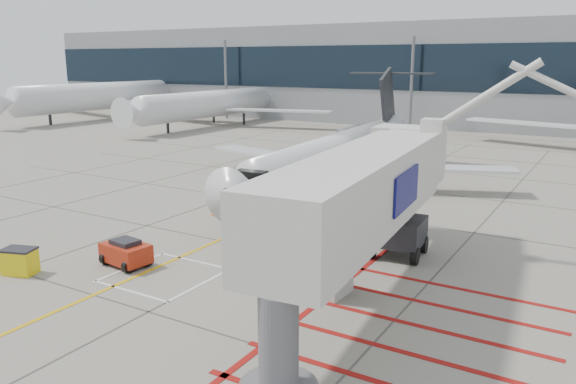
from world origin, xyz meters
The scene contains 11 objects.
ground_plane centered at (0.00, 0.00, 0.00)m, with size 260.00×260.00×0.00m, color gray.
regional_jet centered at (-2.94, 15.01, 4.08)m, with size 24.68×31.12×8.15m, color silver, non-canonical shape.
jet_bridge centered at (6.26, 0.55, 3.83)m, with size 9.07×19.14×7.66m, color silver, non-canonical shape.
pushback_tug centered at (-4.31, -0.96, 0.64)m, with size 2.19×1.37×1.28m, color #B02711, non-canonical shape.
spill_bin centered at (-7.48, -4.03, 0.57)m, with size 1.32×0.88×1.15m, color yellow, non-canonical shape.
baggage_cart centered at (4.03, 8.26, 0.57)m, with size 1.80×1.14×1.14m, color slate, non-canonical shape.
ground_power_unit centered at (4.26, 0.97, 1.06)m, with size 2.67×1.56×2.12m, color silver, non-canonical shape.
cone_nose centered at (-6.06, 7.66, 0.25)m, with size 0.36×0.36×0.50m, color #FF490D.
cone_side centered at (-1.38, 8.10, 0.22)m, with size 0.32×0.32×0.44m, color #FF520D.
bg_aircraft_a centered at (-55.80, 46.00, 6.24)m, with size 37.42×41.58×12.47m, color silver, non-canonical shape.
bg_aircraft_b centered at (-35.02, 46.00, 5.45)m, with size 32.68×36.31×10.89m, color silver, non-canonical shape.
Camera 1 is at (14.15, -17.69, 9.01)m, focal length 35.00 mm.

